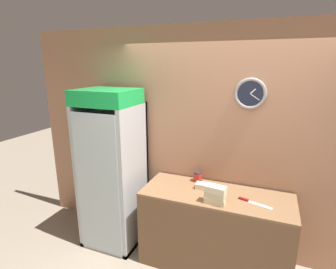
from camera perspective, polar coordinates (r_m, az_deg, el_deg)
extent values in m
cube|color=#AD7A5B|center=(3.12, 12.18, -2.27)|extent=(5.20, 0.06, 2.70)
torus|color=gray|center=(2.93, 17.48, 8.48)|extent=(0.34, 0.04, 0.34)
cylinder|color=#1E2338|center=(2.93, 17.48, 8.48)|extent=(0.28, 0.01, 0.28)
cube|color=white|center=(2.92, 18.00, 8.92)|extent=(0.06, 0.01, 0.06)
cube|color=white|center=(2.92, 18.38, 7.77)|extent=(0.10, 0.01, 0.07)
cube|color=brown|center=(3.20, 10.05, -19.95)|extent=(1.62, 0.63, 0.88)
cube|color=brown|center=(2.97, 10.45, -12.79)|extent=(1.62, 0.63, 0.02)
cube|color=#B2B7BC|center=(3.64, -9.27, -7.03)|extent=(0.68, 0.04, 1.81)
cube|color=#B2B7BC|center=(3.58, -16.11, -7.85)|extent=(0.05, 0.65, 1.81)
cube|color=#B2B7BC|center=(3.26, -7.20, -9.70)|extent=(0.05, 0.65, 1.81)
cube|color=#B2B7BC|center=(3.85, -11.13, -20.83)|extent=(0.68, 0.65, 0.05)
cube|color=white|center=(3.62, -9.49, -7.18)|extent=(0.58, 0.02, 1.71)
cube|color=silver|center=(3.17, -15.18, -10.89)|extent=(0.58, 0.01, 1.71)
cube|color=green|center=(3.12, -13.19, 7.97)|extent=(0.68, 0.58, 0.18)
cube|color=silver|center=(3.57, -11.71, -14.71)|extent=(0.56, 0.53, 0.01)
cube|color=silver|center=(3.39, -12.07, -8.73)|extent=(0.56, 0.53, 0.01)
cube|color=silver|center=(3.25, -12.47, -2.14)|extent=(0.56, 0.53, 0.01)
cylinder|color=#72337F|center=(2.98, -12.48, -2.05)|extent=(0.07, 0.07, 0.16)
cylinder|color=#72337F|center=(2.95, -12.60, 0.04)|extent=(0.03, 0.03, 0.07)
cylinder|color=#2D6B38|center=(3.20, -14.49, -8.83)|extent=(0.07, 0.07, 0.14)
cylinder|color=#2D6B38|center=(3.16, -14.62, -7.14)|extent=(0.03, 0.03, 0.06)
cylinder|color=navy|center=(3.02, -13.98, -1.94)|extent=(0.06, 0.06, 0.15)
cylinder|color=navy|center=(2.99, -14.11, 0.03)|extent=(0.02, 0.02, 0.06)
cylinder|color=gold|center=(3.08, -10.90, -9.83)|extent=(0.07, 0.07, 0.12)
cylinder|color=gold|center=(3.05, -10.98, -8.39)|extent=(0.03, 0.03, 0.05)
cylinder|color=gold|center=(3.42, -14.88, -14.96)|extent=(0.07, 0.07, 0.13)
cylinder|color=gold|center=(3.38, -14.99, -13.58)|extent=(0.03, 0.03, 0.06)
cylinder|color=gold|center=(3.32, -11.88, -15.81)|extent=(0.07, 0.07, 0.13)
cylinder|color=gold|center=(3.27, -11.97, -14.40)|extent=(0.03, 0.03, 0.06)
cylinder|color=#B2231E|center=(3.15, -13.25, -8.87)|extent=(0.06, 0.06, 0.18)
cylinder|color=#B2231E|center=(3.10, -13.39, -6.74)|extent=(0.02, 0.02, 0.08)
cylinder|color=#5B2D19|center=(3.32, -17.32, -8.01)|extent=(0.07, 0.07, 0.16)
cylinder|color=#5B2D19|center=(3.27, -17.48, -6.12)|extent=(0.03, 0.03, 0.07)
cylinder|color=navy|center=(3.18, -17.74, -1.47)|extent=(0.07, 0.07, 0.14)
cylinder|color=navy|center=(3.16, -17.89, 0.26)|extent=(0.03, 0.03, 0.06)
cube|color=beige|center=(2.76, 10.18, -13.95)|extent=(0.21, 0.11, 0.06)
cube|color=beige|center=(2.73, 10.25, -12.79)|extent=(0.22, 0.13, 0.06)
cube|color=beige|center=(2.71, 10.31, -11.60)|extent=(0.22, 0.13, 0.06)
cube|color=beige|center=(3.03, 8.13, -11.13)|extent=(0.22, 0.11, 0.06)
cube|color=silver|center=(2.86, 19.39, -14.29)|extent=(0.24, 0.11, 0.00)
cube|color=maroon|center=(2.90, 16.15, -13.35)|extent=(0.10, 0.05, 0.02)
cylinder|color=#B72D23|center=(3.20, 6.52, -9.19)|extent=(0.10, 0.10, 0.10)
cylinder|color=#262628|center=(3.18, 6.55, -8.23)|extent=(0.09, 0.09, 0.01)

